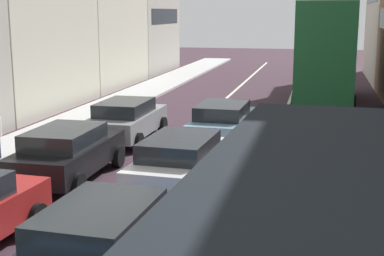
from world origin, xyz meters
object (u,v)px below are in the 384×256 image
object	(u,v)px
bus_mid_queue_primary	(327,48)
sedan_left_lane_fourth	(126,119)
sedan_left_lane_third	(67,152)
sedan_right_lane_behind_truck	(324,200)
hatchback_centre_lane_third	(181,162)
coupe_centre_lane_fourth	(223,122)
sedan_centre_lane_second	(104,242)

from	to	relation	value
bus_mid_queue_primary	sedan_left_lane_fourth	bearing A→B (deg)	145.92
sedan_left_lane_third	sedan_right_lane_behind_truck	distance (m)	7.39
hatchback_centre_lane_third	sedan_right_lane_behind_truck	world-z (taller)	same
hatchback_centre_lane_third	coupe_centre_lane_fourth	xyz separation A→B (m)	(0.13, 5.47, 0.00)
hatchback_centre_lane_third	sedan_right_lane_behind_truck	xyz separation A→B (m)	(3.60, -2.23, 0.00)
sedan_centre_lane_second	bus_mid_queue_primary	size ratio (longest dim) A/B	0.41
sedan_left_lane_third	bus_mid_queue_primary	xyz separation A→B (m)	(6.97, 14.86, 2.03)
sedan_centre_lane_second	bus_mid_queue_primary	xyz separation A→B (m)	(3.65, 20.44, 2.03)
coupe_centre_lane_fourth	sedan_right_lane_behind_truck	xyz separation A→B (m)	(3.47, -7.69, 0.00)
sedan_left_lane_third	bus_mid_queue_primary	world-z (taller)	bus_mid_queue_primary
coupe_centre_lane_fourth	sedan_right_lane_behind_truck	bearing A→B (deg)	-154.50
sedan_left_lane_third	coupe_centre_lane_fourth	size ratio (longest dim) A/B	0.99
coupe_centre_lane_fourth	bus_mid_queue_primary	xyz separation A→B (m)	(3.49, 9.70, 2.03)
sedan_centre_lane_second	coupe_centre_lane_fourth	world-z (taller)	same
sedan_centre_lane_second	coupe_centre_lane_fourth	size ratio (longest dim) A/B	1.01
sedan_left_lane_fourth	sedan_right_lane_behind_truck	bearing A→B (deg)	-136.67
sedan_left_lane_third	sedan_left_lane_fourth	size ratio (longest dim) A/B	1.00
bus_mid_queue_primary	sedan_left_lane_third	bearing A→B (deg)	155.95
coupe_centre_lane_fourth	bus_mid_queue_primary	size ratio (longest dim) A/B	0.41
sedan_left_lane_fourth	bus_mid_queue_primary	distance (m)	12.32
coupe_centre_lane_fourth	sedan_left_lane_fourth	bearing A→B (deg)	95.09
coupe_centre_lane_fourth	sedan_right_lane_behind_truck	size ratio (longest dim) A/B	0.99
sedan_right_lane_behind_truck	sedan_left_lane_fourth	bearing A→B (deg)	40.27
coupe_centre_lane_fourth	sedan_right_lane_behind_truck	distance (m)	8.44
sedan_centre_lane_second	sedan_right_lane_behind_truck	bearing A→B (deg)	-47.77
sedan_left_lane_third	sedan_right_lane_behind_truck	xyz separation A→B (m)	(6.94, -2.54, 0.00)
sedan_centre_lane_second	sedan_left_lane_fourth	distance (m)	11.02
sedan_right_lane_behind_truck	bus_mid_queue_primary	xyz separation A→B (m)	(0.03, 17.40, 2.03)
hatchback_centre_lane_third	sedan_left_lane_fourth	distance (m)	6.23
sedan_right_lane_behind_truck	coupe_centre_lane_fourth	bearing A→B (deg)	21.45
sedan_left_lane_fourth	sedan_right_lane_behind_truck	xyz separation A→B (m)	(6.97, -7.46, 0.00)
sedan_left_lane_fourth	sedan_right_lane_behind_truck	size ratio (longest dim) A/B	0.98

